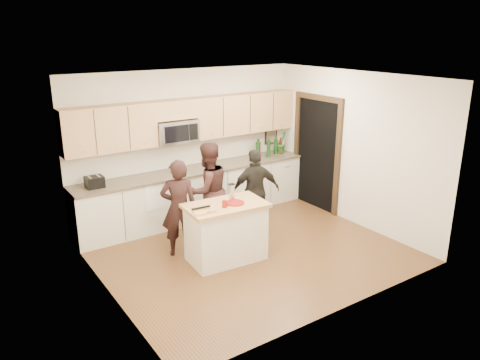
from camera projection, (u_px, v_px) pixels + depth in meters
floor at (248, 250)px, 7.44m from camera, size 4.50×4.50×0.00m
room_shell at (249, 144)px, 6.91m from camera, size 4.52×4.02×2.71m
back_cabinetry at (196, 193)px, 8.63m from camera, size 4.50×0.66×0.94m
upper_cabinetry at (191, 118)px, 8.34m from camera, size 4.50×0.33×0.75m
microwave at (176, 131)px, 8.19m from camera, size 0.76×0.41×0.40m
doorway at (317, 149)px, 8.98m from camera, size 0.06×1.25×2.20m
framed_picture at (271, 135)px, 9.65m from camera, size 0.30×0.03×0.38m
dish_towel at (151, 188)px, 7.87m from camera, size 0.34×0.60×0.48m
island at (226, 232)px, 7.02m from camera, size 1.25×0.79×0.90m
red_plate at (235, 203)px, 6.91m from camera, size 0.29×0.29×0.02m
box_grater at (232, 191)px, 6.98m from camera, size 0.08×0.07×0.25m
drink_glass at (225, 204)px, 6.74m from camera, size 0.08×0.08×0.10m
cutting_board at (202, 213)px, 6.53m from camera, size 0.24×0.18×0.02m
tongs at (201, 208)px, 6.66m from camera, size 0.29×0.05×0.02m
knife at (211, 212)px, 6.52m from camera, size 0.18×0.04×0.01m
toaster at (94, 182)px, 7.46m from camera, size 0.28×0.24×0.18m
bottle_cluster at (271, 146)px, 9.38m from camera, size 0.72×0.32×0.38m
orchid at (281, 142)px, 9.51m from camera, size 0.31×0.28×0.45m
woman_left at (179, 208)px, 7.10m from camera, size 0.66×0.58×1.53m
woman_center at (208, 191)px, 7.73m from camera, size 0.82×0.66×1.63m
woman_right at (255, 191)px, 7.95m from camera, size 0.92×0.59×1.46m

